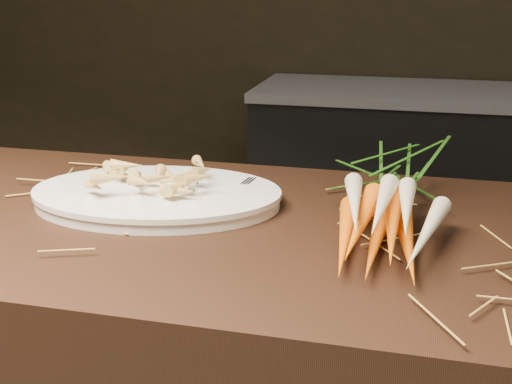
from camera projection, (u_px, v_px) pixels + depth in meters
back_counter at (459, 184)px, 2.87m from camera, size 1.82×0.62×0.84m
straw_bedding at (358, 227)px, 1.05m from camera, size 1.40×0.60×0.02m
root_veg_bunch at (385, 193)px, 1.10m from camera, size 0.20×0.53×0.10m
serving_platter at (157, 198)px, 1.18m from camera, size 0.49×0.36×0.02m
roasted_veg_heap at (156, 179)px, 1.17m from camera, size 0.24×0.19×0.05m
serving_fork at (242, 198)px, 1.14m from camera, size 0.04×0.17×0.00m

